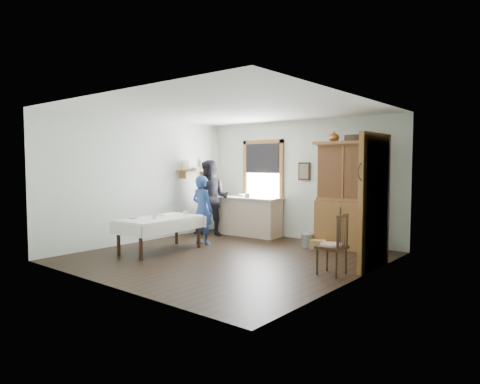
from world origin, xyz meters
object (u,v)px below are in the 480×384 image
(wicker_basket, at_px, (318,245))
(work_counter, at_px, (249,216))
(figure_dark, at_px, (211,201))
(woman_blue, at_px, (202,212))
(spindle_chair, at_px, (332,244))
(china_hutch, at_px, (347,195))
(dining_table, at_px, (160,234))
(pail, at_px, (307,240))

(wicker_basket, bearing_deg, work_counter, 168.17)
(figure_dark, bearing_deg, woman_blue, -81.10)
(woman_blue, bearing_deg, figure_dark, -57.85)
(woman_blue, relative_size, figure_dark, 0.82)
(work_counter, height_order, spindle_chair, spindle_chair)
(work_counter, relative_size, china_hutch, 0.74)
(dining_table, distance_m, pail, 2.99)
(pail, xyz_separation_m, woman_blue, (-1.90, -1.14, 0.54))
(spindle_chair, bearing_deg, dining_table, -171.43)
(pail, bearing_deg, work_counter, 168.04)
(figure_dark, bearing_deg, wicker_basket, -20.78)
(work_counter, xyz_separation_m, pail, (1.83, -0.39, -0.32))
(china_hutch, distance_m, wicker_basket, 1.16)
(woman_blue, bearing_deg, work_counter, -93.91)
(spindle_chair, distance_m, woman_blue, 3.36)
(spindle_chair, bearing_deg, woman_blue, 170.72)
(work_counter, xyz_separation_m, figure_dark, (-0.67, -0.62, 0.38))
(woman_blue, bearing_deg, wicker_basket, -154.57)
(woman_blue, xyz_separation_m, figure_dark, (-0.60, 0.91, 0.15))
(china_hutch, xyz_separation_m, spindle_chair, (0.73, -2.06, -0.61))
(dining_table, height_order, woman_blue, woman_blue)
(china_hutch, relative_size, figure_dark, 1.30)
(work_counter, distance_m, figure_dark, 0.99)
(china_hutch, height_order, wicker_basket, china_hutch)
(china_hutch, relative_size, woman_blue, 1.59)
(dining_table, height_order, spindle_chair, spindle_chair)
(spindle_chair, xyz_separation_m, pail, (-1.41, 1.68, -0.34))
(china_hutch, relative_size, spindle_chair, 2.27)
(work_counter, bearing_deg, spindle_chair, -35.71)
(dining_table, distance_m, wicker_basket, 3.15)
(spindle_chair, distance_m, figure_dark, 4.19)
(spindle_chair, xyz_separation_m, figure_dark, (-3.91, 1.45, 0.36))
(work_counter, distance_m, dining_table, 2.60)
(work_counter, bearing_deg, china_hutch, -3.38)
(work_counter, height_order, pail, work_counter)
(spindle_chair, bearing_deg, wicker_basket, 124.85)
(spindle_chair, bearing_deg, pail, 130.01)
(figure_dark, bearing_deg, spindle_chair, -44.70)
(china_hutch, bearing_deg, figure_dark, -174.07)
(work_counter, height_order, woman_blue, woman_blue)
(spindle_chair, bearing_deg, figure_dark, 159.58)
(wicker_basket, distance_m, figure_dark, 2.88)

